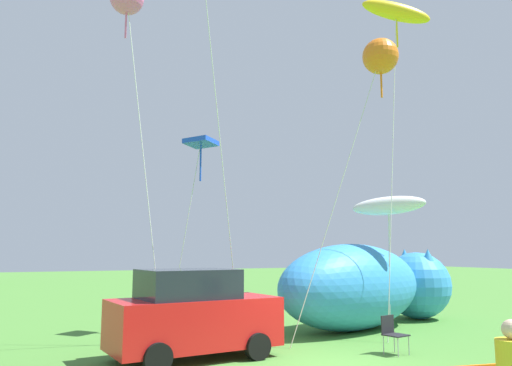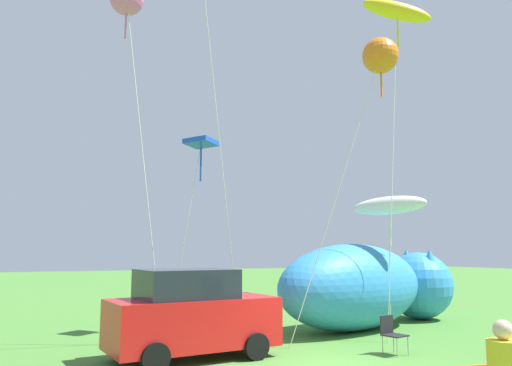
{
  "view_description": "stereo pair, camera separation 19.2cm",
  "coord_description": "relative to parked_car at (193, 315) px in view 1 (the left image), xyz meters",
  "views": [
    {
      "loc": [
        -6.33,
        -9.51,
        2.56
      ],
      "look_at": [
        0.42,
        4.69,
        4.72
      ],
      "focal_mm": 35.0,
      "sensor_mm": 36.0,
      "label": 1
    },
    {
      "loc": [
        -6.15,
        -9.59,
        2.56
      ],
      "look_at": [
        0.42,
        4.69,
        4.72
      ],
      "focal_mm": 35.0,
      "sensor_mm": 36.0,
      "label": 2
    }
  ],
  "objects": [
    {
      "name": "kite_blue_box",
      "position": [
        1.35,
        3.57,
        5.01
      ],
      "size": [
        1.47,
        1.27,
        6.27
      ],
      "color": "silver",
      "rests_on": "ground"
    },
    {
      "name": "kite_orange_flower",
      "position": [
        5.71,
        -0.38,
        7.4
      ],
      "size": [
        3.5,
        1.09,
        9.01
      ],
      "color": "silver",
      "rests_on": "ground"
    },
    {
      "name": "parked_car",
      "position": [
        0.0,
        0.0,
        0.0
      ],
      "size": [
        4.17,
        2.32,
        2.13
      ],
      "rotation": [
        0.0,
        0.0,
        0.09
      ],
      "color": "red",
      "rests_on": "ground"
    },
    {
      "name": "kite_yellow_hero",
      "position": [
        7.53,
        0.87,
        9.78
      ],
      "size": [
        3.17,
        1.96,
        11.47
      ],
      "color": "silver",
      "rests_on": "ground"
    },
    {
      "name": "inflatable_cat",
      "position": [
        7.0,
        2.2,
        0.26
      ],
      "size": [
        8.67,
        4.73,
        2.81
      ],
      "rotation": [
        0.0,
        0.0,
        0.29
      ],
      "color": "#338CD8",
      "rests_on": "ground"
    },
    {
      "name": "kite_white_ghost",
      "position": [
        7.07,
        1.09,
        3.01
      ],
      "size": [
        2.05,
        2.29,
        4.48
      ],
      "color": "silver",
      "rests_on": "ground"
    },
    {
      "name": "folding_chair",
      "position": [
        4.76,
        -1.6,
        -0.48
      ],
      "size": [
        0.61,
        0.61,
        0.94
      ],
      "rotation": [
        0.0,
        0.0,
        -1.36
      ],
      "color": "black",
      "rests_on": "ground"
    }
  ]
}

